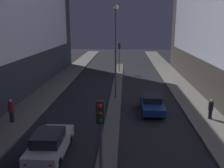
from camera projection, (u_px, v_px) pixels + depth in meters
The scene contains 8 objects.
median_strip at pixel (116, 93), 26.64m from camera, with size 1.15×38.53×0.13m.
traffic_light_near at pixel (100, 129), 9.72m from camera, with size 0.32×0.42×4.40m.
traffic_light_mid at pixel (119, 50), 37.33m from camera, with size 0.32×0.42×4.40m.
street_lamp at pixel (116, 39), 23.51m from camera, with size 0.49×0.49×8.91m.
car_left_lane at pixel (50, 143), 14.08m from camera, with size 1.78×4.34×1.56m.
car_right_lane at pixel (152, 104), 21.23m from camera, with size 1.80×4.37×1.36m.
pedestrian_on_left_sidewalk at pixel (11, 110), 18.57m from camera, with size 0.41×0.41×1.78m.
pedestrian_on_right_sidewalk at pixel (211, 109), 19.24m from camera, with size 0.38×0.38×1.57m.
Camera 1 is at (0.95, -5.35, 7.42)m, focal length 40.00 mm.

